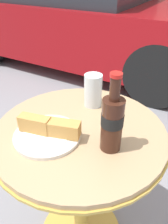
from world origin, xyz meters
The scene contains 5 objects.
bistro_table centered at (0.00, 0.00, 0.49)m, with size 0.61×0.61×0.69m.
cola_bottle_left centered at (0.13, -0.04, 0.79)m, with size 0.07×0.07×0.25m.
drinking_glass centered at (-0.03, 0.16, 0.75)m, with size 0.07×0.07×0.13m.
lunch_plate_near centered at (-0.07, -0.09, 0.71)m, with size 0.22×0.22×0.07m.
parked_car centered at (-1.27, 2.26, 0.60)m, with size 3.81×1.74×1.27m.
Camera 1 is at (0.32, -0.51, 1.16)m, focal length 35.00 mm.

